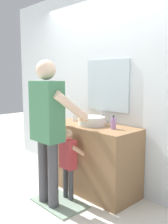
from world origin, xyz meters
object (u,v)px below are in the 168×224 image
object	(u,v)px
adult_parent	(48,120)
toothbrush_cup	(75,117)
child_toddler	(69,158)
soap_bottle	(113,123)

from	to	relation	value
adult_parent	toothbrush_cup	bearing A→B (deg)	115.58
child_toddler	adult_parent	bearing A→B (deg)	-104.68
toothbrush_cup	child_toddler	bearing A→B (deg)	-48.71
toothbrush_cup	adult_parent	bearing A→B (deg)	-64.42
child_toddler	soap_bottle	bearing A→B (deg)	50.72
soap_bottle	adult_parent	size ratio (longest dim) A/B	0.10
toothbrush_cup	child_toddler	distance (m)	0.71
soap_bottle	child_toddler	size ratio (longest dim) A/B	0.19
toothbrush_cup	adult_parent	xyz separation A→B (m)	(0.32, -0.67, 0.08)
child_toddler	adult_parent	distance (m)	0.53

